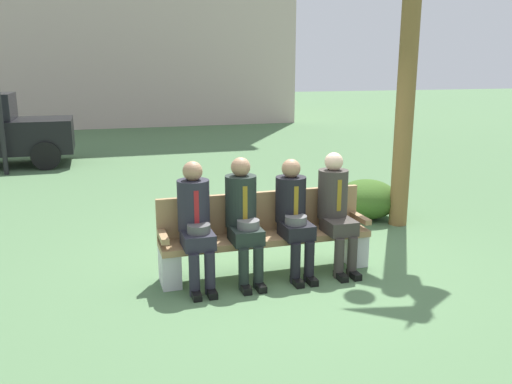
{
  "coord_description": "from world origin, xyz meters",
  "views": [
    {
      "loc": [
        -2.04,
        -5.44,
        2.28
      ],
      "look_at": [
        -0.28,
        0.25,
        0.85
      ],
      "focal_mm": 36.89,
      "sensor_mm": 36.0,
      "label": 1
    }
  ],
  "objects_px": {
    "seated_man_leftmost": "(196,218)",
    "shrub_near_bench": "(367,199)",
    "park_bench": "(265,234)",
    "seated_man_centerleft": "(243,213)",
    "seated_man_centerright": "(293,211)",
    "seated_man_rightmost": "(336,205)"
  },
  "relations": [
    {
      "from": "park_bench",
      "to": "shrub_near_bench",
      "type": "distance_m",
      "value": 2.67
    },
    {
      "from": "seated_man_leftmost",
      "to": "seated_man_centerright",
      "type": "relative_size",
      "value": 1.03
    },
    {
      "from": "seated_man_rightmost",
      "to": "seated_man_centerright",
      "type": "bearing_deg",
      "value": -178.84
    },
    {
      "from": "park_bench",
      "to": "seated_man_rightmost",
      "type": "distance_m",
      "value": 0.87
    },
    {
      "from": "park_bench",
      "to": "seated_man_rightmost",
      "type": "xyz_separation_m",
      "value": [
        0.8,
        -0.13,
        0.31
      ]
    },
    {
      "from": "seated_man_leftmost",
      "to": "shrub_near_bench",
      "type": "height_order",
      "value": "seated_man_leftmost"
    },
    {
      "from": "park_bench",
      "to": "shrub_near_bench",
      "type": "height_order",
      "value": "park_bench"
    },
    {
      "from": "seated_man_leftmost",
      "to": "shrub_near_bench",
      "type": "xyz_separation_m",
      "value": [
        2.96,
        1.71,
        -0.43
      ]
    },
    {
      "from": "seated_man_leftmost",
      "to": "seated_man_rightmost",
      "type": "relative_size",
      "value": 0.99
    },
    {
      "from": "seated_man_centerleft",
      "to": "seated_man_rightmost",
      "type": "xyz_separation_m",
      "value": [
        1.09,
        0.01,
        0.0
      ]
    },
    {
      "from": "seated_man_leftmost",
      "to": "shrub_near_bench",
      "type": "relative_size",
      "value": 1.38
    },
    {
      "from": "seated_man_leftmost",
      "to": "seated_man_centerleft",
      "type": "xyz_separation_m",
      "value": [
        0.52,
        0.0,
        0.01
      ]
    },
    {
      "from": "park_bench",
      "to": "seated_man_centerright",
      "type": "height_order",
      "value": "seated_man_centerright"
    },
    {
      "from": "seated_man_rightmost",
      "to": "seated_man_leftmost",
      "type": "bearing_deg",
      "value": -179.75
    },
    {
      "from": "seated_man_leftmost",
      "to": "seated_man_centerright",
      "type": "bearing_deg",
      "value": -0.18
    },
    {
      "from": "shrub_near_bench",
      "to": "seated_man_rightmost",
      "type": "bearing_deg",
      "value": -128.44
    },
    {
      "from": "park_bench",
      "to": "seated_man_centerleft",
      "type": "bearing_deg",
      "value": -155.39
    },
    {
      "from": "park_bench",
      "to": "seated_man_centerleft",
      "type": "distance_m",
      "value": 0.44
    },
    {
      "from": "park_bench",
      "to": "seated_man_centerright",
      "type": "xyz_separation_m",
      "value": [
        0.29,
        -0.14,
        0.28
      ]
    },
    {
      "from": "seated_man_centerleft",
      "to": "seated_man_centerright",
      "type": "relative_size",
      "value": 1.04
    },
    {
      "from": "seated_man_leftmost",
      "to": "shrub_near_bench",
      "type": "distance_m",
      "value": 3.45
    },
    {
      "from": "shrub_near_bench",
      "to": "seated_man_centerright",
      "type": "bearing_deg",
      "value": -137.45
    }
  ]
}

